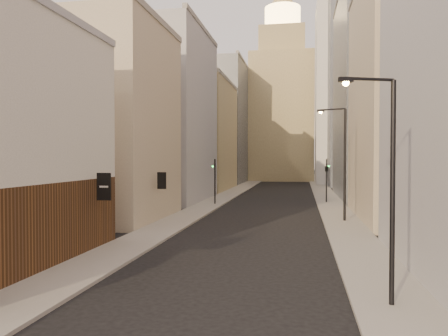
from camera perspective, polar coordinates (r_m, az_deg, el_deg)
sidewalk_left at (r=64.12m, az=1.24°, el=-3.17°), size 3.00×140.00×0.15m
sidewalk_right at (r=63.46m, az=12.94°, el=-3.26°), size 3.00×140.00×0.15m
left_bldg_beige at (r=37.52m, az=-14.07°, el=5.65°), size 8.00×12.00×16.00m
left_bldg_grey at (r=52.66m, az=-6.91°, el=6.63°), size 8.00×16.00×20.00m
left_bldg_tan at (r=69.93m, az=-2.60°, el=4.11°), size 8.00×18.00×17.00m
left_bldg_wingrid at (r=89.74m, az=0.21°, el=5.75°), size 8.00×20.00×24.00m
right_bldg_beige at (r=39.45m, az=23.00°, el=8.29°), size 8.00×16.00×20.00m
right_bldg_wingrid at (r=59.34m, az=18.64°, el=8.89°), size 8.00×20.00×26.00m
highrise at (r=89.78m, az=19.85°, el=14.50°), size 21.00×23.00×51.20m
clock_tower at (r=101.03m, az=7.62°, el=8.46°), size 14.00×14.00×44.90m
white_tower at (r=87.47m, az=14.56°, el=10.18°), size 8.00×8.00×41.50m
streetlamp_near at (r=15.81m, az=20.54°, el=-1.23°), size 1.97×0.87×7.86m
streetlamp_mid at (r=36.07m, az=15.16°, el=1.38°), size 2.28×1.01×9.12m
traffic_light_left at (r=47.21m, az=-1.20°, el=-0.46°), size 0.59×0.51×5.00m
traffic_light_right at (r=50.31m, az=13.25°, el=-0.24°), size 0.72×0.72×5.00m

